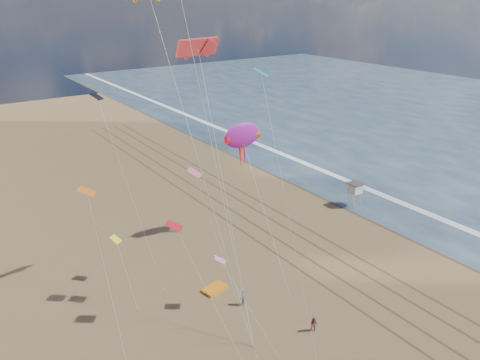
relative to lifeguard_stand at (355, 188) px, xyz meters
name	(u,v)px	position (x,y,z in m)	size (l,w,h in m)	color
wet_sand	(308,177)	(2.38, 12.19, -2.70)	(260.00, 260.00, 0.00)	#42301E
foam	(326,172)	(6.58, 12.19, -2.70)	(260.00, 260.00, 0.00)	white
tracks	(268,225)	(-14.07, 2.19, -2.70)	(7.68, 120.00, 0.01)	brown
lifeguard_stand	(355,188)	(0.00, 0.00, 0.00)	(1.94, 1.94, 3.51)	white
grounded_kite	(215,289)	(-27.66, -6.15, -2.56)	(2.53, 1.61, 0.29)	orange
show_kite	(242,136)	(-17.86, 2.79, 10.20)	(4.81, 7.95, 19.46)	#B91CAF
kite_flyer_a	(244,297)	(-26.60, -9.95, -1.84)	(0.63, 0.41, 1.72)	slate
kite_flyer_b	(314,324)	(-23.66, -16.81, -1.94)	(0.75, 0.58, 1.54)	#8A464B
small_kites	(161,176)	(-32.02, -4.22, 10.38)	(15.69, 18.47, 18.45)	#2487C5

